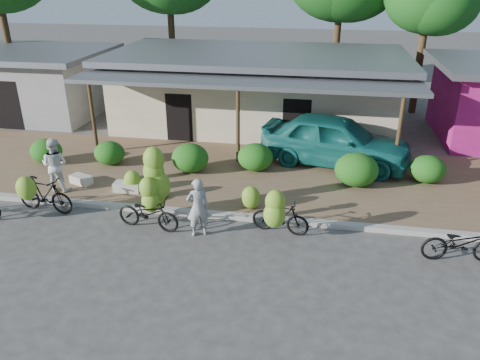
% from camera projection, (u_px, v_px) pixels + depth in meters
% --- Properties ---
extents(ground, '(100.00, 100.00, 0.00)m').
position_uv_depth(ground, '(196.00, 254.00, 12.03)').
color(ground, '#43403E').
rests_on(ground, ground).
extents(sidewalk, '(60.00, 6.00, 0.12)m').
position_uv_depth(sidewalk, '(233.00, 175.00, 16.50)').
color(sidewalk, '#876649').
rests_on(sidewalk, ground).
extents(curb, '(60.00, 0.25, 0.15)m').
position_uv_depth(curb, '(214.00, 214.00, 13.80)').
color(curb, '#A8A399').
rests_on(curb, ground).
extents(shop_main, '(13.00, 8.50, 3.35)m').
position_uv_depth(shop_main, '(257.00, 89.00, 21.13)').
color(shop_main, beige).
rests_on(shop_main, ground).
extents(shop_grey, '(7.00, 6.00, 3.15)m').
position_uv_depth(shop_grey, '(35.00, 82.00, 22.95)').
color(shop_grey, gray).
rests_on(shop_grey, ground).
extents(hedge_0, '(1.16, 1.05, 0.91)m').
position_uv_depth(hedge_0, '(46.00, 151.00, 17.18)').
color(hedge_0, '#145815').
rests_on(hedge_0, sidewalk).
extents(hedge_1, '(1.11, 1.00, 0.86)m').
position_uv_depth(hedge_1, '(109.00, 153.00, 17.07)').
color(hedge_1, '#145815').
rests_on(hedge_1, sidewalk).
extents(hedge_2, '(1.30, 1.17, 1.02)m').
position_uv_depth(hedge_2, '(190.00, 158.00, 16.42)').
color(hedge_2, '#145815').
rests_on(hedge_2, sidewalk).
extents(hedge_3, '(1.26, 1.13, 0.98)m').
position_uv_depth(hedge_3, '(255.00, 157.00, 16.54)').
color(hedge_3, '#145815').
rests_on(hedge_3, sidewalk).
extents(hedge_4, '(1.42, 1.28, 1.11)m').
position_uv_depth(hedge_4, '(356.00, 170.00, 15.34)').
color(hedge_4, '#145815').
rests_on(hedge_4, sidewalk).
extents(hedge_5, '(1.19, 1.07, 0.93)m').
position_uv_depth(hedge_5, '(428.00, 169.00, 15.62)').
color(hedge_5, '#145815').
rests_on(hedge_5, sidewalk).
extents(bike_left, '(1.93, 1.27, 1.43)m').
position_uv_depth(bike_left, '(42.00, 194.00, 13.78)').
color(bike_left, black).
rests_on(bike_left, ground).
extents(bike_center, '(1.92, 1.31, 2.26)m').
position_uv_depth(bike_center, '(152.00, 196.00, 13.09)').
color(bike_center, black).
rests_on(bike_center, ground).
extents(bike_right, '(1.66, 1.25, 1.57)m').
position_uv_depth(bike_right, '(279.00, 214.00, 12.55)').
color(bike_right, black).
rests_on(bike_right, ground).
extents(bike_far_right, '(1.97, 0.86, 1.01)m').
position_uv_depth(bike_far_right, '(461.00, 243.00, 11.56)').
color(bike_far_right, black).
rests_on(bike_far_right, ground).
extents(loose_banana_a, '(0.56, 0.47, 0.70)m').
position_uv_depth(loose_banana_a, '(133.00, 181.00, 15.05)').
color(loose_banana_a, '#6BAA2A').
rests_on(loose_banana_a, sidewalk).
extents(loose_banana_b, '(0.50, 0.43, 0.63)m').
position_uv_depth(loose_banana_b, '(161.00, 187.00, 14.70)').
color(loose_banana_b, '#6BAA2A').
rests_on(loose_banana_b, sidewalk).
extents(loose_banana_c, '(0.57, 0.49, 0.72)m').
position_uv_depth(loose_banana_c, '(251.00, 198.00, 13.92)').
color(loose_banana_c, '#6BAA2A').
rests_on(loose_banana_c, sidewalk).
extents(sack_near, '(0.87, 0.44, 0.30)m').
position_uv_depth(sack_near, '(127.00, 187.00, 15.10)').
color(sack_near, silver).
rests_on(sack_near, sidewalk).
extents(sack_far, '(0.84, 0.63, 0.28)m').
position_uv_depth(sack_far, '(81.00, 180.00, 15.63)').
color(sack_far, silver).
rests_on(sack_far, sidewalk).
extents(vendor, '(0.73, 0.62, 1.69)m').
position_uv_depth(vendor, '(198.00, 207.00, 12.55)').
color(vendor, gray).
rests_on(vendor, ground).
extents(bystander, '(0.86, 0.67, 1.76)m').
position_uv_depth(bystander, '(55.00, 165.00, 14.89)').
color(bystander, silver).
rests_on(bystander, sidewalk).
extents(teal_van, '(5.71, 3.29, 1.83)m').
position_uv_depth(teal_van, '(335.00, 140.00, 16.91)').
color(teal_van, '#16655F').
rests_on(teal_van, sidewalk).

